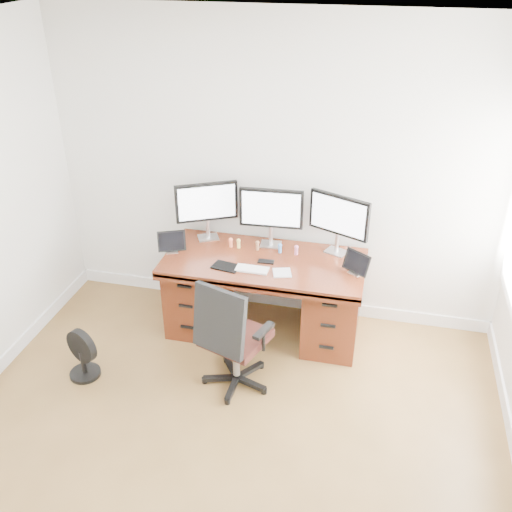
% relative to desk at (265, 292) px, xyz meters
% --- Properties ---
extents(ground, '(4.50, 4.50, 0.00)m').
position_rel_desk_xyz_m(ground, '(0.00, -1.83, -0.40)').
color(ground, brown).
rests_on(ground, ground).
extents(back_wall, '(4.00, 0.10, 2.70)m').
position_rel_desk_xyz_m(back_wall, '(0.00, 0.42, 0.95)').
color(back_wall, white).
rests_on(back_wall, ground).
extents(desk, '(1.70, 0.80, 0.75)m').
position_rel_desk_xyz_m(desk, '(0.00, 0.00, 0.00)').
color(desk, '#532110').
rests_on(desk, ground).
extents(office_chair, '(0.66, 0.66, 0.98)m').
position_rel_desk_xyz_m(office_chair, '(-0.08, -0.78, -0.08)').
color(office_chair, black).
rests_on(office_chair, ground).
extents(floor_fan, '(0.29, 0.25, 0.43)m').
position_rel_desk_xyz_m(floor_fan, '(-1.29, -0.95, -0.19)').
color(floor_fan, black).
rests_on(floor_fan, ground).
extents(monitor_left, '(0.50, 0.28, 0.53)m').
position_rel_desk_xyz_m(monitor_left, '(-0.58, 0.24, 0.68)').
color(monitor_left, silver).
rests_on(monitor_left, desk).
extents(monitor_center, '(0.55, 0.15, 0.53)m').
position_rel_desk_xyz_m(monitor_center, '(0.00, 0.24, 0.68)').
color(monitor_center, silver).
rests_on(monitor_center, desk).
extents(monitor_right, '(0.52, 0.25, 0.53)m').
position_rel_desk_xyz_m(monitor_right, '(0.58, 0.24, 0.68)').
color(monitor_right, silver).
rests_on(monitor_right, desk).
extents(tablet_left, '(0.25, 0.15, 0.19)m').
position_rel_desk_xyz_m(tablet_left, '(-0.81, -0.08, 0.43)').
color(tablet_left, silver).
rests_on(tablet_left, desk).
extents(tablet_right, '(0.23, 0.19, 0.19)m').
position_rel_desk_xyz_m(tablet_right, '(0.77, -0.08, 0.43)').
color(tablet_right, silver).
rests_on(tablet_right, desk).
extents(keyboard, '(0.27, 0.12, 0.01)m').
position_rel_desk_xyz_m(keyboard, '(-0.06, -0.22, 0.36)').
color(keyboard, silver).
rests_on(keyboard, desk).
extents(trackpad, '(0.18, 0.18, 0.01)m').
position_rel_desk_xyz_m(trackpad, '(0.19, -0.22, 0.35)').
color(trackpad, '#B9BCC1').
rests_on(trackpad, desk).
extents(drawing_tablet, '(0.25, 0.18, 0.01)m').
position_rel_desk_xyz_m(drawing_tablet, '(-0.28, -0.23, 0.35)').
color(drawing_tablet, black).
rests_on(drawing_tablet, desk).
extents(phone, '(0.14, 0.07, 0.01)m').
position_rel_desk_xyz_m(phone, '(0.02, -0.07, 0.35)').
color(phone, black).
rests_on(phone, desk).
extents(figurine_orange, '(0.04, 0.04, 0.09)m').
position_rel_desk_xyz_m(figurine_orange, '(-0.33, 0.12, 0.40)').
color(figurine_orange, '#FF744C').
rests_on(figurine_orange, desk).
extents(figurine_yellow, '(0.04, 0.04, 0.09)m').
position_rel_desk_xyz_m(figurine_yellow, '(-0.26, 0.12, 0.40)').
color(figurine_yellow, '#DEC75C').
rests_on(figurine_yellow, desk).
extents(figurine_brown, '(0.04, 0.04, 0.09)m').
position_rel_desk_xyz_m(figurine_brown, '(-0.09, 0.12, 0.40)').
color(figurine_brown, '#9A6441').
rests_on(figurine_brown, desk).
extents(figurine_blue, '(0.04, 0.04, 0.09)m').
position_rel_desk_xyz_m(figurine_blue, '(0.11, 0.12, 0.40)').
color(figurine_blue, '#4E89D7').
rests_on(figurine_blue, desk).
extents(figurine_pink, '(0.04, 0.04, 0.09)m').
position_rel_desk_xyz_m(figurine_pink, '(0.25, 0.12, 0.40)').
color(figurine_pink, pink).
rests_on(figurine_pink, desk).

